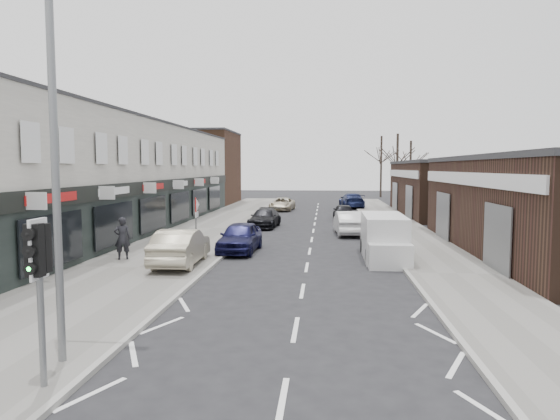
% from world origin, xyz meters
% --- Properties ---
extents(ground, '(160.00, 160.00, 0.00)m').
position_xyz_m(ground, '(0.00, 0.00, 0.00)').
color(ground, black).
rests_on(ground, ground).
extents(pavement_left, '(5.50, 64.00, 0.12)m').
position_xyz_m(pavement_left, '(-6.75, 22.00, 0.06)').
color(pavement_left, slate).
rests_on(pavement_left, ground).
extents(pavement_right, '(3.50, 64.00, 0.12)m').
position_xyz_m(pavement_right, '(5.75, 22.00, 0.06)').
color(pavement_right, slate).
rests_on(pavement_right, ground).
extents(shop_terrace_left, '(8.00, 41.00, 7.10)m').
position_xyz_m(shop_terrace_left, '(-13.50, 19.50, 3.55)').
color(shop_terrace_left, beige).
rests_on(shop_terrace_left, ground).
extents(brick_block_far, '(8.00, 10.00, 8.00)m').
position_xyz_m(brick_block_far, '(-13.50, 45.00, 4.00)').
color(brick_block_far, '#492F1F').
rests_on(brick_block_far, ground).
extents(right_unit_far, '(10.00, 16.00, 4.50)m').
position_xyz_m(right_unit_far, '(12.50, 34.00, 2.25)').
color(right_unit_far, '#372319').
rests_on(right_unit_far, ground).
extents(tree_far_a, '(3.60, 3.60, 8.00)m').
position_xyz_m(tree_far_a, '(9.00, 48.00, 0.00)').
color(tree_far_a, '#382D26').
rests_on(tree_far_a, ground).
extents(tree_far_b, '(3.60, 3.60, 7.50)m').
position_xyz_m(tree_far_b, '(11.50, 54.00, 0.00)').
color(tree_far_b, '#382D26').
rests_on(tree_far_b, ground).
extents(tree_far_c, '(3.60, 3.60, 8.50)m').
position_xyz_m(tree_far_c, '(8.50, 60.00, 0.00)').
color(tree_far_c, '#382D26').
rests_on(tree_far_c, ground).
extents(traffic_light, '(0.28, 0.60, 3.10)m').
position_xyz_m(traffic_light, '(-4.40, -2.02, 2.41)').
color(traffic_light, slate).
rests_on(traffic_light, pavement_left).
extents(street_lamp, '(2.23, 0.22, 8.00)m').
position_xyz_m(street_lamp, '(-4.53, -0.80, 4.62)').
color(street_lamp, slate).
rests_on(street_lamp, pavement_left).
extents(warning_sign, '(0.12, 0.80, 2.70)m').
position_xyz_m(warning_sign, '(-5.16, 12.00, 2.20)').
color(warning_sign, slate).
rests_on(warning_sign, pavement_left).
extents(white_van, '(1.84, 5.12, 1.99)m').
position_xyz_m(white_van, '(3.40, 12.20, 0.94)').
color(white_van, silver).
rests_on(white_van, ground).
extents(sedan_on_pavement, '(1.72, 4.57, 1.49)m').
position_xyz_m(sedan_on_pavement, '(-5.20, 9.52, 0.87)').
color(sedan_on_pavement, '#A89F86').
rests_on(sedan_on_pavement, pavement_left).
extents(pedestrian, '(0.80, 0.68, 1.86)m').
position_xyz_m(pedestrian, '(-8.07, 10.44, 1.05)').
color(pedestrian, black).
rests_on(pedestrian, pavement_left).
extents(parked_car_left_a, '(1.90, 4.37, 1.47)m').
position_xyz_m(parked_car_left_a, '(-3.40, 13.50, 0.73)').
color(parked_car_left_a, '#121238').
rests_on(parked_car_left_a, ground).
extents(parked_car_left_b, '(2.10, 4.52, 1.28)m').
position_xyz_m(parked_car_left_b, '(-3.40, 23.59, 0.64)').
color(parked_car_left_b, black).
rests_on(parked_car_left_b, ground).
extents(parked_car_left_c, '(2.38, 4.60, 1.24)m').
position_xyz_m(parked_car_left_c, '(-3.35, 37.23, 0.62)').
color(parked_car_left_c, '#BAAE94').
rests_on(parked_car_left_c, ground).
extents(parked_car_right_a, '(1.83, 4.51, 1.46)m').
position_xyz_m(parked_car_right_a, '(2.20, 20.41, 0.73)').
color(parked_car_right_a, silver).
rests_on(parked_car_right_a, ground).
extents(parked_car_right_b, '(1.64, 3.84, 1.29)m').
position_xyz_m(parked_car_right_b, '(2.20, 28.92, 0.65)').
color(parked_car_right_b, black).
rests_on(parked_car_right_b, ground).
extents(parked_car_right_c, '(2.60, 5.44, 1.53)m').
position_xyz_m(parked_car_right_c, '(3.48, 40.94, 0.77)').
color(parked_car_right_c, '#151D43').
rests_on(parked_car_right_c, ground).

